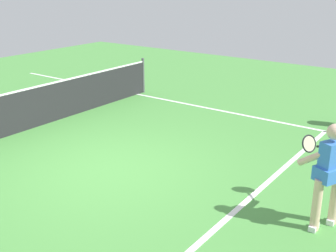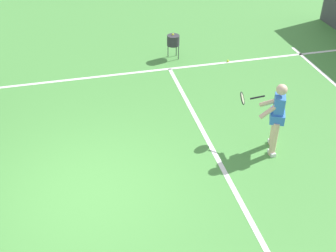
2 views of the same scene
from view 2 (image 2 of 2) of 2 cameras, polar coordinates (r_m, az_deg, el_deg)
The scene contains 6 objects.
ground_plane at distance 8.13m, azimuth -10.61°, elevation -8.56°, with size 23.91×23.91×0.00m, color #4C9342.
service_line_marking at distance 8.53m, azimuth 7.40°, elevation -5.74°, with size 8.91×0.10×0.01m, color white.
sideline_right_marking at distance 11.80m, azimuth -12.44°, elevation 6.14°, with size 0.10×16.39×0.01m, color white.
tennis_player at distance 8.75m, azimuth 14.26°, elevation 1.42°, with size 1.03×0.83×1.55m.
tennis_ball_near at distance 12.58m, azimuth 8.05°, elevation 8.64°, with size 0.07×0.07×0.07m, color #D1E533.
ball_hopper at distance 12.50m, azimuth 0.71°, elevation 11.40°, with size 0.36×0.36×0.74m.
Camera 2 is at (-5.99, -0.08, 5.50)m, focal length 45.44 mm.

